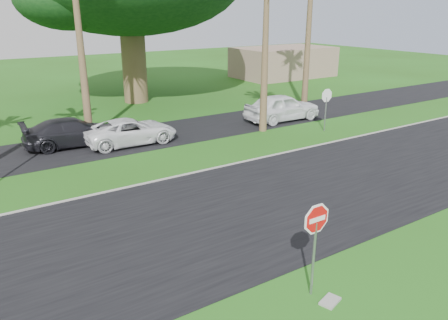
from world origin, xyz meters
TOP-DOWN VIEW (x-y plane):
  - ground at (0.00, 0.00)m, footprint 120.00×120.00m
  - road at (0.00, 2.00)m, footprint 120.00×8.00m
  - parking_strip at (0.00, 12.50)m, footprint 120.00×5.00m
  - curb at (0.00, 6.05)m, footprint 120.00×0.12m
  - stop_sign_near at (0.50, -3.00)m, footprint 1.05×0.07m
  - stop_sign_far at (12.00, 8.00)m, footprint 1.05×0.07m
  - building_far at (24.00, 26.00)m, footprint 10.00×6.00m
  - car_dark at (-1.12, 13.01)m, footprint 5.07×2.26m
  - car_minivan at (1.54, 11.69)m, footprint 4.90×2.38m
  - car_pickup at (11.54, 11.30)m, footprint 5.10×2.22m
  - utility_slab at (0.66, -3.50)m, footprint 0.63×0.50m

SIDE VIEW (x-z plane):
  - ground at x=0.00m, z-range 0.00..0.00m
  - road at x=0.00m, z-range 0.00..0.02m
  - parking_strip at x=0.00m, z-range 0.00..0.02m
  - curb at x=0.00m, z-range 0.00..0.06m
  - utility_slab at x=0.66m, z-range 0.00..0.06m
  - car_minivan at x=1.54m, z-range 0.00..1.34m
  - car_dark at x=-1.12m, z-range 0.00..1.44m
  - car_pickup at x=11.54m, z-range 0.00..1.71m
  - building_far at x=24.00m, z-range 0.00..3.00m
  - stop_sign_near at x=0.50m, z-range 0.46..3.09m
  - stop_sign_far at x=12.00m, z-range 0.46..3.09m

